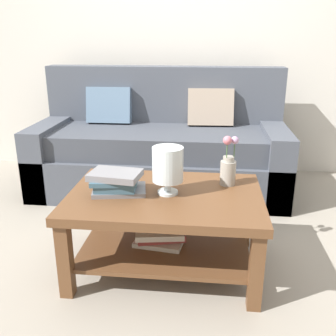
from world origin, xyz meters
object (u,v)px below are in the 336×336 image
(couch, at_px, (160,149))
(book_stack_main, at_px, (116,182))
(glass_hurricane_vase, at_px, (168,166))
(coffee_table, at_px, (165,216))
(flower_pitcher, at_px, (228,166))

(couch, xyz_separation_m, book_stack_main, (-0.08, -1.30, 0.18))
(glass_hurricane_vase, bearing_deg, coffee_table, -179.31)
(book_stack_main, xyz_separation_m, glass_hurricane_vase, (0.29, 0.02, 0.10))
(flower_pitcher, bearing_deg, glass_hurricane_vase, -152.64)
(book_stack_main, distance_m, glass_hurricane_vase, 0.31)
(book_stack_main, relative_size, flower_pitcher, 1.08)
(coffee_table, height_order, flower_pitcher, flower_pitcher)
(coffee_table, distance_m, flower_pitcher, 0.47)
(flower_pitcher, bearing_deg, book_stack_main, -162.34)
(glass_hurricane_vase, bearing_deg, couch, 99.06)
(couch, height_order, book_stack_main, couch)
(book_stack_main, bearing_deg, glass_hurricane_vase, 4.77)
(coffee_table, distance_m, glass_hurricane_vase, 0.31)
(couch, relative_size, glass_hurricane_vase, 7.99)
(flower_pitcher, bearing_deg, couch, 116.24)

